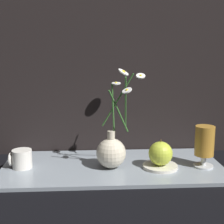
% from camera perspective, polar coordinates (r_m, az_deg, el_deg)
% --- Properties ---
extents(ground_plane, '(6.00, 6.00, 0.00)m').
position_cam_1_polar(ground_plane, '(1.10, 0.10, -10.26)').
color(ground_plane, black).
extents(shelf, '(0.75, 0.34, 0.01)m').
position_cam_1_polar(shelf, '(1.10, 0.10, -9.97)').
color(shelf, gray).
rests_on(shelf, ground_plane).
extents(backdrop_wall, '(1.25, 0.02, 1.10)m').
position_cam_1_polar(backdrop_wall, '(1.22, -0.44, 18.13)').
color(backdrop_wall, black).
rests_on(backdrop_wall, ground_plane).
extents(vase_with_flowers, '(0.16, 0.21, 0.33)m').
position_cam_1_polar(vase_with_flowers, '(1.05, -0.09, -7.02)').
color(vase_with_flowers, beige).
rests_on(vase_with_flowers, shelf).
extents(yellow_mug, '(0.08, 0.07, 0.06)m').
position_cam_1_polar(yellow_mug, '(1.10, -16.24, -8.23)').
color(yellow_mug, silver).
rests_on(yellow_mug, shelf).
extents(tea_glass, '(0.07, 0.07, 0.14)m').
position_cam_1_polar(tea_glass, '(1.10, 16.55, -5.40)').
color(tea_glass, silver).
rests_on(tea_glass, shelf).
extents(saucer_plate, '(0.12, 0.12, 0.01)m').
position_cam_1_polar(saucer_plate, '(1.08, 8.79, -9.78)').
color(saucer_plate, silver).
rests_on(saucer_plate, shelf).
extents(orange_fruit, '(0.08, 0.08, 0.09)m').
position_cam_1_polar(orange_fruit, '(1.07, 8.86, -7.50)').
color(orange_fruit, '#B7C638').
rests_on(orange_fruit, saucer_plate).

